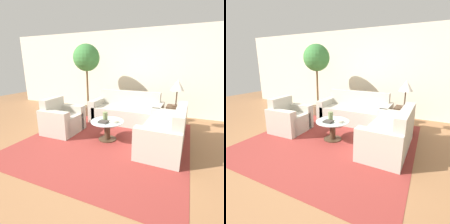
# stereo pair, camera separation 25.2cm
# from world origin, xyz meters

# --- Properties ---
(ground_plane) EXTENTS (14.00, 14.00, 0.00)m
(ground_plane) POSITION_xyz_m (0.00, 0.00, 0.00)
(ground_plane) COLOR #8E603D
(wall_back) EXTENTS (10.00, 0.06, 2.60)m
(wall_back) POSITION_xyz_m (0.00, 3.00, 1.30)
(wall_back) COLOR beige
(wall_back) RESTS_ON ground_plane
(rug) EXTENTS (3.28, 3.42, 0.01)m
(rug) POSITION_xyz_m (0.05, 0.58, 0.00)
(rug) COLOR maroon
(rug) RESTS_ON ground_plane
(sofa_main) EXTENTS (1.92, 0.80, 0.83)m
(sofa_main) POSITION_xyz_m (0.04, 1.87, 0.28)
(sofa_main) COLOR #B2AD9E
(sofa_main) RESTS_ON ground_plane
(armchair) EXTENTS (0.75, 0.86, 0.80)m
(armchair) POSITION_xyz_m (-1.15, 0.56, 0.28)
(armchair) COLOR #B2AD9E
(armchair) RESTS_ON ground_plane
(loveseat) EXTENTS (0.79, 1.51, 0.82)m
(loveseat) POSITION_xyz_m (1.24, 0.70, 0.28)
(loveseat) COLOR #B2AD9E
(loveseat) RESTS_ON ground_plane
(coffee_table) EXTENTS (0.69, 0.69, 0.42)m
(coffee_table) POSITION_xyz_m (0.05, 0.58, 0.27)
(coffee_table) COLOR #422D1E
(coffee_table) RESTS_ON ground_plane
(side_table) EXTENTS (0.41, 0.41, 0.59)m
(side_table) POSITION_xyz_m (1.30, 1.77, 0.30)
(side_table) COLOR #422D1E
(side_table) RESTS_ON ground_plane
(table_lamp) EXTENTS (0.31, 0.31, 0.63)m
(table_lamp) POSITION_xyz_m (1.30, 1.77, 1.07)
(table_lamp) COLOR #422D1E
(table_lamp) RESTS_ON side_table
(potted_plant) EXTENTS (0.78, 0.78, 2.13)m
(potted_plant) POSITION_xyz_m (-1.30, 2.04, 1.62)
(potted_plant) COLOR brown
(potted_plant) RESTS_ON ground_plane
(vase) EXTENTS (0.10, 0.10, 0.19)m
(vase) POSITION_xyz_m (0.00, 0.59, 0.51)
(vase) COLOR #6B7A4C
(vase) RESTS_ON coffee_table
(bowl) EXTENTS (0.16, 0.16, 0.05)m
(bowl) POSITION_xyz_m (0.22, 0.56, 0.44)
(bowl) COLOR beige
(bowl) RESTS_ON coffee_table
(book_stack) EXTENTS (0.19, 0.16, 0.04)m
(book_stack) POSITION_xyz_m (0.02, 0.45, 0.44)
(book_stack) COLOR #38332D
(book_stack) RESTS_ON coffee_table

